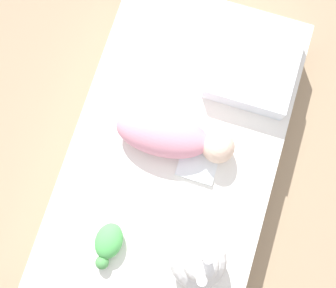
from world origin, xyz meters
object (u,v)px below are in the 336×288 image
bunny_plush (198,260)px  turtle_plush (108,243)px  pillow (254,65)px  swaddled_baby (174,137)px

bunny_plush → turtle_plush: size_ratio=2.16×
pillow → swaddled_baby: bearing=-30.3°
pillow → bunny_plush: bearing=-0.7°
bunny_plush → turtle_plush: 0.36m
swaddled_baby → bunny_plush: (0.43, 0.23, 0.07)m
pillow → turtle_plush: (0.88, -0.36, -0.01)m
pillow → bunny_plush: 0.83m
swaddled_baby → bunny_plush: 0.49m
pillow → bunny_plush: (0.83, -0.01, 0.09)m
swaddled_baby → turtle_plush: (0.48, -0.12, -0.03)m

